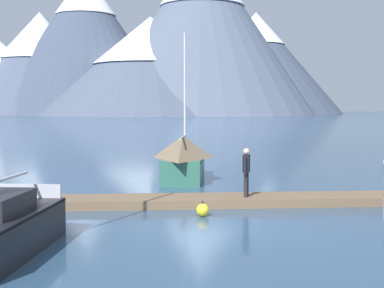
# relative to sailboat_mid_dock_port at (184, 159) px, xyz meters

# --- Properties ---
(ground_plane) EXTENTS (700.00, 700.00, 0.00)m
(ground_plane) POSITION_rel_sailboat_mid_dock_port_xyz_m (-0.35, -10.75, -0.98)
(ground_plane) COLOR #2D4C6B
(mountain_central_massif) EXTENTS (75.81, 75.81, 45.21)m
(mountain_central_massif) POSITION_rel_sailboat_mid_dock_port_xyz_m (-33.21, 227.97, 22.81)
(mountain_central_massif) COLOR #4C566B
(mountain_central_massif) RESTS_ON ground
(mountain_shoulder_ridge) EXTENTS (82.92, 82.92, 62.64)m
(mountain_shoulder_ridge) POSITION_rel_sailboat_mid_dock_port_xyz_m (-12.93, 223.12, 30.99)
(mountain_shoulder_ridge) COLOR #424C60
(mountain_shoulder_ridge) RESTS_ON ground
(mountain_east_summit) EXTENTS (91.50, 91.50, 39.84)m
(mountain_east_summit) POSITION_rel_sailboat_mid_dock_port_xyz_m (13.75, 199.20, 20.09)
(mountain_east_summit) COLOR #4C566B
(mountain_east_summit) RESTS_ON ground
(mountain_rear_spur) EXTENTS (93.39, 93.39, 69.84)m
(mountain_rear_spur) POSITION_rel_sailboat_mid_dock_port_xyz_m (35.29, 200.98, 35.03)
(mountain_rear_spur) COLOR slate
(mountain_rear_spur) RESTS_ON ground
(mountain_north_horn) EXTENTS (80.47, 80.47, 47.33)m
(mountain_north_horn) POSITION_rel_sailboat_mid_dock_port_xyz_m (65.25, 226.03, 23.22)
(mountain_north_horn) COLOR #424C60
(mountain_north_horn) RESTS_ON ground
(dock) EXTENTS (29.30, 4.00, 0.30)m
(dock) POSITION_rel_sailboat_mid_dock_port_xyz_m (-0.35, -6.75, -0.83)
(dock) COLOR brown
(dock) RESTS_ON ground
(sailboat_mid_dock_port) EXTENTS (2.90, 6.00, 6.91)m
(sailboat_mid_dock_port) POSITION_rel_sailboat_mid_dock_port_xyz_m (0.00, 0.00, 0.00)
(sailboat_mid_dock_port) COLOR #336B56
(sailboat_mid_dock_port) RESTS_ON ground
(person_on_dock) EXTENTS (0.35, 0.55, 1.69)m
(person_on_dock) POSITION_rel_sailboat_mid_dock_port_xyz_m (1.21, -7.02, 0.28)
(person_on_dock) COLOR #232328
(person_on_dock) RESTS_ON dock
(mooring_buoy_channel_marker) EXTENTS (0.41, 0.41, 0.49)m
(mooring_buoy_channel_marker) POSITION_rel_sailboat_mid_dock_port_xyz_m (-0.62, -8.74, -0.77)
(mooring_buoy_channel_marker) COLOR yellow
(mooring_buoy_channel_marker) RESTS_ON ground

